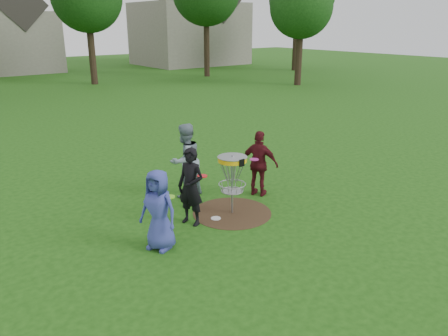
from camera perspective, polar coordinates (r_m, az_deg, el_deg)
ground at (r=10.02m, az=1.05°, el=-5.86°), size 100.00×100.00×0.00m
dirt_patch at (r=10.02m, az=1.05°, el=-5.84°), size 1.80×1.80×0.01m
player_blue at (r=8.31m, az=-8.55°, el=-5.45°), size 0.79×0.91×1.58m
player_black at (r=9.22m, az=-4.36°, el=-2.47°), size 0.60×0.72×1.68m
player_grey at (r=10.72m, az=-5.09°, el=0.97°), size 1.01×0.85×1.84m
player_maroon at (r=10.78m, az=4.64°, el=0.56°), size 0.81×1.04×1.65m
disc_on_grass at (r=9.72m, az=-1.08°, el=-6.60°), size 0.22×0.22×0.02m
disc_golf_basket at (r=9.65m, az=1.09°, el=-0.34°), size 0.66×0.67×1.38m
held_discs at (r=9.63m, az=-2.28°, el=-0.29°), size 3.01×1.84×0.18m
house_row at (r=41.53m, az=-24.10°, el=17.00°), size 44.50×10.65×11.62m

